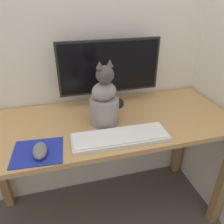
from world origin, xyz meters
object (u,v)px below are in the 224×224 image
at_px(monitor, 110,70).
at_px(keyboard, 120,137).
at_px(cat, 104,101).
at_px(computer_mouse_left, 40,150).

relative_size(monitor, keyboard, 1.27).
height_order(monitor, cat, monitor).
xyz_separation_m(monitor, keyboard, (-0.04, -0.36, -0.20)).
bearing_deg(keyboard, cat, 104.18).
height_order(monitor, keyboard, monitor).
distance_m(monitor, computer_mouse_left, 0.58).
xyz_separation_m(keyboard, cat, (-0.04, 0.16, 0.11)).
bearing_deg(cat, computer_mouse_left, -166.96).
bearing_deg(monitor, computer_mouse_left, -136.49).
bearing_deg(monitor, keyboard, -97.08).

